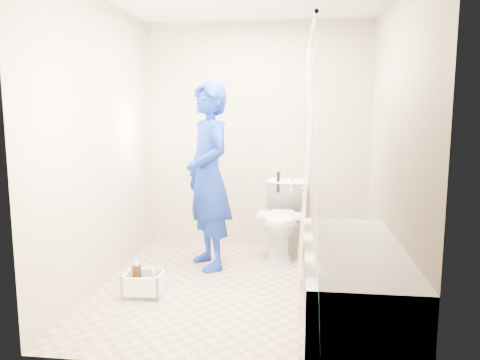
# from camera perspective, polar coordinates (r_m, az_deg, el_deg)

# --- Properties ---
(floor) EXTENTS (2.60, 2.60, 0.00)m
(floor) POSITION_cam_1_polar(r_m,az_deg,el_deg) (4.06, 0.40, -12.78)
(floor) COLOR tan
(floor) RESTS_ON ground
(wall_back) EXTENTS (2.40, 0.02, 2.40)m
(wall_back) POSITION_cam_1_polar(r_m,az_deg,el_deg) (5.08, 2.18, 5.41)
(wall_back) COLOR tan
(wall_back) RESTS_ON ground
(wall_front) EXTENTS (2.40, 0.02, 2.40)m
(wall_front) POSITION_cam_1_polar(r_m,az_deg,el_deg) (2.51, -3.12, 2.21)
(wall_front) COLOR tan
(wall_front) RESTS_ON ground
(wall_left) EXTENTS (0.02, 2.60, 2.40)m
(wall_left) POSITION_cam_1_polar(r_m,az_deg,el_deg) (4.11, -16.47, 4.33)
(wall_left) COLOR tan
(wall_left) RESTS_ON ground
(wall_right) EXTENTS (0.02, 2.60, 2.40)m
(wall_right) POSITION_cam_1_polar(r_m,az_deg,el_deg) (3.84, 18.54, 3.97)
(wall_right) COLOR tan
(wall_right) RESTS_ON ground
(bathtub) EXTENTS (0.70, 1.75, 0.50)m
(bathtub) POSITION_cam_1_polar(r_m,az_deg,el_deg) (3.57, 13.53, -11.52)
(bathtub) COLOR silver
(bathtub) RESTS_ON ground
(curtain_rod) EXTENTS (0.02, 1.90, 0.02)m
(curtain_rod) POSITION_cam_1_polar(r_m,az_deg,el_deg) (3.37, 8.73, 16.53)
(curtain_rod) COLOR silver
(curtain_rod) RESTS_ON wall_back
(shower_curtain) EXTENTS (0.06, 1.75, 1.80)m
(shower_curtain) POSITION_cam_1_polar(r_m,az_deg,el_deg) (3.36, 8.38, 0.65)
(shower_curtain) COLOR white
(shower_curtain) RESTS_ON curtain_rod
(toilet) EXTENTS (0.49, 0.78, 0.76)m
(toilet) POSITION_cam_1_polar(r_m,az_deg,el_deg) (4.77, 5.28, -4.77)
(toilet) COLOR white
(toilet) RESTS_ON ground
(tank_lid) EXTENTS (0.48, 0.24, 0.04)m
(tank_lid) POSITION_cam_1_polar(r_m,az_deg,el_deg) (4.64, 5.11, -4.32)
(tank_lid) COLOR white
(tank_lid) RESTS_ON toilet
(tank_internals) EXTENTS (0.19, 0.06, 0.25)m
(tank_internals) POSITION_cam_1_polar(r_m,az_deg,el_deg) (4.91, 5.12, -0.02)
(tank_internals) COLOR black
(tank_internals) RESTS_ON toilet
(plumber) EXTENTS (0.69, 0.76, 1.73)m
(plumber) POSITION_cam_1_polar(r_m,az_deg,el_deg) (4.34, -3.89, 0.44)
(plumber) COLOR #0E1392
(plumber) RESTS_ON ground
(cleaning_caddy) EXTENTS (0.31, 0.25, 0.23)m
(cleaning_caddy) POSITION_cam_1_polar(r_m,az_deg,el_deg) (3.92, -11.48, -12.43)
(cleaning_caddy) COLOR white
(cleaning_caddy) RESTS_ON ground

